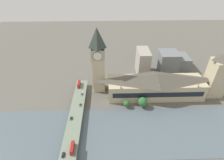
{
  "coord_description": "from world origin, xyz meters",
  "views": [
    {
      "loc": [
        -135.07,
        44.59,
        128.23
      ],
      "look_at": [
        21.76,
        39.9,
        17.67
      ],
      "focal_mm": 28.0,
      "sensor_mm": 36.0,
      "label": 1
    }
  ],
  "objects_px": {
    "road_bridge": "(73,129)",
    "car_southbound_lead": "(82,94)",
    "car_northbound_lead": "(63,155)",
    "double_decker_bus_mid": "(79,84)",
    "car_northbound_tail": "(71,118)",
    "car_northbound_mid": "(80,105)",
    "double_decker_bus_lead": "(72,148)",
    "victoria_tower": "(218,75)",
    "parliament_hall": "(156,85)",
    "clock_tower": "(98,60)"
  },
  "relations": [
    {
      "from": "parliament_hall",
      "to": "car_southbound_lead",
      "type": "xyz_separation_m",
      "value": [
        -5.54,
        81.02,
        -6.49
      ]
    },
    {
      "from": "victoria_tower",
      "to": "car_northbound_tail",
      "type": "xyz_separation_m",
      "value": [
        -39.86,
        151.72,
        -18.41
      ]
    },
    {
      "from": "road_bridge",
      "to": "car_southbound_lead",
      "type": "relative_size",
      "value": 34.31
    },
    {
      "from": "car_northbound_tail",
      "to": "clock_tower",
      "type": "bearing_deg",
      "value": -25.0
    },
    {
      "from": "car_northbound_lead",
      "to": "car_northbound_mid",
      "type": "height_order",
      "value": "car_northbound_lead"
    },
    {
      "from": "road_bridge",
      "to": "double_decker_bus_lead",
      "type": "distance_m",
      "value": 21.55
    },
    {
      "from": "road_bridge",
      "to": "car_southbound_lead",
      "type": "bearing_deg",
      "value": -3.13
    },
    {
      "from": "double_decker_bus_mid",
      "to": "victoria_tower",
      "type": "bearing_deg",
      "value": -94.02
    },
    {
      "from": "double_decker_bus_lead",
      "to": "victoria_tower",
      "type": "bearing_deg",
      "value": -63.73
    },
    {
      "from": "road_bridge",
      "to": "double_decker_bus_mid",
      "type": "distance_m",
      "value": 61.54
    },
    {
      "from": "parliament_hall",
      "to": "car_southbound_lead",
      "type": "bearing_deg",
      "value": 93.91
    },
    {
      "from": "victoria_tower",
      "to": "car_northbound_lead",
      "type": "height_order",
      "value": "victoria_tower"
    },
    {
      "from": "road_bridge",
      "to": "car_southbound_lead",
      "type": "height_order",
      "value": "car_southbound_lead"
    },
    {
      "from": "parliament_hall",
      "to": "car_northbound_tail",
      "type": "bearing_deg",
      "value": 114.63
    },
    {
      "from": "victoria_tower",
      "to": "car_northbound_tail",
      "type": "height_order",
      "value": "victoria_tower"
    },
    {
      "from": "car_northbound_lead",
      "to": "car_northbound_tail",
      "type": "bearing_deg",
      "value": -0.21
    },
    {
      "from": "road_bridge",
      "to": "car_northbound_mid",
      "type": "distance_m",
      "value": 28.85
    },
    {
      "from": "double_decker_bus_mid",
      "to": "car_northbound_lead",
      "type": "xyz_separation_m",
      "value": [
        -86.9,
        1.14,
        -1.9
      ]
    },
    {
      "from": "clock_tower",
      "to": "victoria_tower",
      "type": "height_order",
      "value": "clock_tower"
    },
    {
      "from": "parliament_hall",
      "to": "clock_tower",
      "type": "height_order",
      "value": "clock_tower"
    },
    {
      "from": "car_northbound_tail",
      "to": "car_southbound_lead",
      "type": "relative_size",
      "value": 0.94
    },
    {
      "from": "clock_tower",
      "to": "car_northbound_mid",
      "type": "xyz_separation_m",
      "value": [
        -34.63,
        18.16,
        -31.87
      ]
    },
    {
      "from": "car_northbound_mid",
      "to": "car_southbound_lead",
      "type": "bearing_deg",
      "value": 1.54
    },
    {
      "from": "parliament_hall",
      "to": "car_southbound_lead",
      "type": "relative_size",
      "value": 24.71
    },
    {
      "from": "double_decker_bus_lead",
      "to": "car_southbound_lead",
      "type": "height_order",
      "value": "double_decker_bus_lead"
    },
    {
      "from": "road_bridge",
      "to": "car_northbound_lead",
      "type": "height_order",
      "value": "car_northbound_lead"
    },
    {
      "from": "victoria_tower",
      "to": "double_decker_bus_lead",
      "type": "xyz_separation_m",
      "value": [
        -71.81,
        145.48,
        -16.49
      ]
    },
    {
      "from": "parliament_hall",
      "to": "double_decker_bus_lead",
      "type": "xyz_separation_m",
      "value": [
        -71.76,
        80.58,
        -4.57
      ]
    },
    {
      "from": "victoria_tower",
      "to": "double_decker_bus_lead",
      "type": "relative_size",
      "value": 5.37
    },
    {
      "from": "parliament_hall",
      "to": "car_northbound_mid",
      "type": "xyz_separation_m",
      "value": [
        -22.11,
        80.57,
        -6.56
      ]
    },
    {
      "from": "road_bridge",
      "to": "double_decker_bus_lead",
      "type": "height_order",
      "value": "double_decker_bus_lead"
    },
    {
      "from": "double_decker_bus_lead",
      "to": "double_decker_bus_mid",
      "type": "distance_m",
      "value": 82.56
    },
    {
      "from": "parliament_hall",
      "to": "double_decker_bus_lead",
      "type": "relative_size",
      "value": 10.12
    },
    {
      "from": "car_northbound_mid",
      "to": "car_northbound_lead",
      "type": "bearing_deg",
      "value": 173.28
    },
    {
      "from": "double_decker_bus_mid",
      "to": "car_northbound_tail",
      "type": "distance_m",
      "value": 50.48
    },
    {
      "from": "parliament_hall",
      "to": "car_northbound_lead",
      "type": "distance_m",
      "value": 115.84
    },
    {
      "from": "double_decker_bus_lead",
      "to": "car_northbound_lead",
      "type": "xyz_separation_m",
      "value": [
        -4.5,
        6.37,
        -1.92
      ]
    },
    {
      "from": "parliament_hall",
      "to": "clock_tower",
      "type": "bearing_deg",
      "value": 78.66
    },
    {
      "from": "car_northbound_mid",
      "to": "car_northbound_tail",
      "type": "relative_size",
      "value": 1.02
    },
    {
      "from": "car_northbound_lead",
      "to": "car_northbound_tail",
      "type": "distance_m",
      "value": 36.46
    },
    {
      "from": "clock_tower",
      "to": "double_decker_bus_mid",
      "type": "bearing_deg",
      "value": 94.61
    },
    {
      "from": "parliament_hall",
      "to": "clock_tower",
      "type": "distance_m",
      "value": 68.5
    },
    {
      "from": "clock_tower",
      "to": "parliament_hall",
      "type": "bearing_deg",
      "value": -101.34
    },
    {
      "from": "car_northbound_lead",
      "to": "double_decker_bus_mid",
      "type": "bearing_deg",
      "value": -0.75
    },
    {
      "from": "double_decker_bus_mid",
      "to": "car_northbound_lead",
      "type": "relative_size",
      "value": 2.55
    },
    {
      "from": "car_northbound_lead",
      "to": "car_northbound_tail",
      "type": "height_order",
      "value": "car_northbound_tail"
    },
    {
      "from": "car_northbound_mid",
      "to": "victoria_tower",
      "type": "bearing_deg",
      "value": -81.34
    },
    {
      "from": "double_decker_bus_lead",
      "to": "double_decker_bus_mid",
      "type": "xyz_separation_m",
      "value": [
        82.39,
        5.23,
        -0.02
      ]
    },
    {
      "from": "parliament_hall",
      "to": "car_northbound_tail",
      "type": "distance_m",
      "value": 95.73
    },
    {
      "from": "victoria_tower",
      "to": "double_decker_bus_mid",
      "type": "distance_m",
      "value": 151.98
    }
  ]
}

